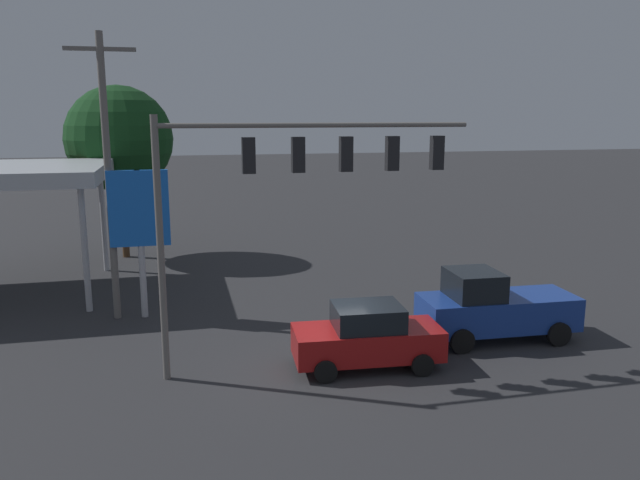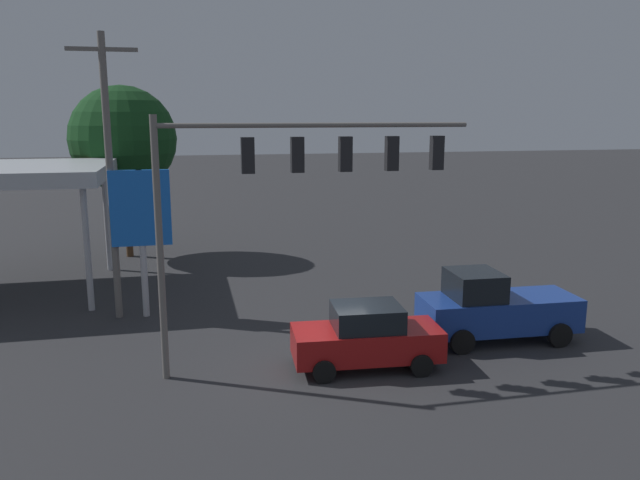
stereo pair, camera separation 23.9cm
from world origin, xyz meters
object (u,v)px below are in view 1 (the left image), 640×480
object	(u,v)px
street_tree	(119,139)
price_sign	(139,215)
traffic_signal_assembly	(294,175)
pickup_parked	(493,307)
sedan_waiting	(367,337)
utility_pole	(108,173)

from	to	relation	value
street_tree	price_sign	bearing A→B (deg)	97.51
traffic_signal_assembly	pickup_parked	bearing A→B (deg)	-173.24
price_sign	sedan_waiting	distance (m)	9.74
sedan_waiting	utility_pole	bearing A→B (deg)	-36.61
street_tree	traffic_signal_assembly	bearing A→B (deg)	110.08
pickup_parked	sedan_waiting	xyz separation A→B (m)	(4.82, 1.32, -0.16)
street_tree	pickup_parked	bearing A→B (deg)	129.56
utility_pole	pickup_parked	bearing A→B (deg)	157.51
traffic_signal_assembly	utility_pole	distance (m)	8.23
price_sign	street_tree	xyz separation A→B (m)	(1.39, -10.55, 2.33)
pickup_parked	sedan_waiting	distance (m)	5.00
traffic_signal_assembly	utility_pole	bearing A→B (deg)	-46.90
price_sign	pickup_parked	size ratio (longest dim) A/B	1.04
traffic_signal_assembly	sedan_waiting	world-z (taller)	traffic_signal_assembly
utility_pole	pickup_parked	size ratio (longest dim) A/B	1.95
sedan_waiting	street_tree	size ratio (longest dim) A/B	0.50
price_sign	sedan_waiting	world-z (taller)	price_sign
utility_pole	sedan_waiting	distance (m)	11.03
traffic_signal_assembly	price_sign	size ratio (longest dim) A/B	1.65
traffic_signal_assembly	utility_pole	xyz separation A→B (m)	(5.62, -6.00, -0.37)
traffic_signal_assembly	sedan_waiting	xyz separation A→B (m)	(-2.09, 0.50, -4.83)
price_sign	utility_pole	bearing A→B (deg)	-4.85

